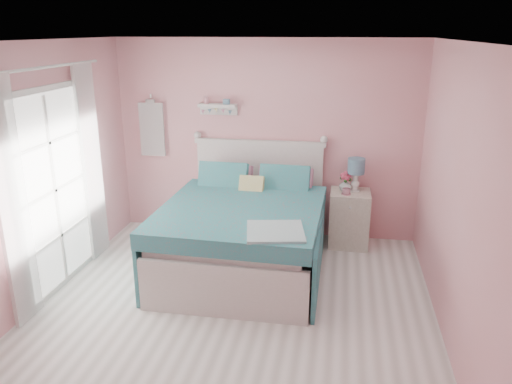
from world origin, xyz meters
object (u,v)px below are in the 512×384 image
(bed, at_px, (244,233))
(vase, at_px, (345,185))
(nightstand, at_px, (349,218))
(table_lamp, at_px, (356,168))
(teacup, at_px, (346,191))

(bed, bearing_deg, vase, 39.60)
(bed, height_order, vase, bed)
(nightstand, relative_size, table_lamp, 1.69)
(vase, distance_m, teacup, 0.15)
(bed, xyz_separation_m, vase, (1.14, 0.89, 0.38))
(nightstand, xyz_separation_m, table_lamp, (0.05, 0.05, 0.66))
(table_lamp, xyz_separation_m, teacup, (-0.11, -0.16, -0.26))
(table_lamp, bearing_deg, nightstand, -137.55)
(bed, distance_m, nightstand, 1.49)
(table_lamp, relative_size, vase, 2.68)
(vase, bearing_deg, nightstand, -22.93)
(nightstand, bearing_deg, table_lamp, 42.45)
(nightstand, height_order, teacup, teacup)
(nightstand, xyz_separation_m, vase, (-0.07, 0.03, 0.44))
(bed, bearing_deg, nightstand, 36.91)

